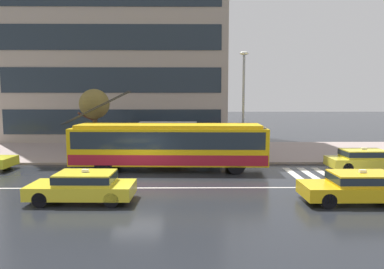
{
  "coord_description": "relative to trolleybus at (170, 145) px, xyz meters",
  "views": [
    {
      "loc": [
        2.66,
        -17.77,
        4.47
      ],
      "look_at": [
        2.88,
        2.96,
        2.16
      ],
      "focal_mm": 32.55,
      "sensor_mm": 36.0,
      "label": 1
    }
  ],
  "objects": [
    {
      "name": "ground_plane",
      "position": [
        -1.52,
        -2.99,
        -1.54
      ],
      "size": [
        160.0,
        160.0,
        0.0
      ],
      "primitive_type": "plane",
      "color": "#212328"
    },
    {
      "name": "sidewalk_slab",
      "position": [
        -1.52,
        6.6,
        -1.47
      ],
      "size": [
        80.0,
        10.0,
        0.14
      ],
      "primitive_type": "cube",
      "color": "gray",
      "rests_on": "ground_plane"
    },
    {
      "name": "crosswalk_stripe_edge_near",
      "position": [
        7.18,
        -1.69,
        -1.53
      ],
      "size": [
        0.44,
        4.4,
        0.01
      ],
      "primitive_type": "cube",
      "color": "beige",
      "rests_on": "ground_plane"
    },
    {
      "name": "crosswalk_stripe_inner_a",
      "position": [
        8.08,
        -1.69,
        -1.53
      ],
      "size": [
        0.44,
        4.4,
        0.01
      ],
      "primitive_type": "cube",
      "color": "beige",
      "rests_on": "ground_plane"
    },
    {
      "name": "crosswalk_stripe_center",
      "position": [
        8.98,
        -1.69,
        -1.53
      ],
      "size": [
        0.44,
        4.4,
        0.01
      ],
      "primitive_type": "cube",
      "color": "beige",
      "rests_on": "ground_plane"
    },
    {
      "name": "crosswalk_stripe_inner_b",
      "position": [
        9.88,
        -1.69,
        -1.53
      ],
      "size": [
        0.44,
        4.4,
        0.01
      ],
      "primitive_type": "cube",
      "color": "beige",
      "rests_on": "ground_plane"
    },
    {
      "name": "crosswalk_stripe_edge_far",
      "position": [
        10.78,
        -1.69,
        -1.53
      ],
      "size": [
        0.44,
        4.4,
        0.01
      ],
      "primitive_type": "cube",
      "color": "beige",
      "rests_on": "ground_plane"
    },
    {
      "name": "lane_centre_line",
      "position": [
        -1.52,
        -4.19,
        -1.53
      ],
      "size": [
        72.0,
        0.14,
        0.01
      ],
      "primitive_type": "cube",
      "color": "silver",
      "rests_on": "ground_plane"
    },
    {
      "name": "trolleybus",
      "position": [
        0.0,
        0.0,
        0.0
      ],
      "size": [
        12.21,
        2.89,
        4.77
      ],
      "color": "gold",
      "rests_on": "ground_plane"
    },
    {
      "name": "taxi_oncoming_far",
      "position": [
        8.32,
        -6.55,
        -0.83
      ],
      "size": [
        4.63,
        1.83,
        1.39
      ],
      "color": "gold",
      "rests_on": "ground_plane"
    },
    {
      "name": "taxi_ahead_of_bus",
      "position": [
        11.74,
        -0.29,
        -0.83
      ],
      "size": [
        4.46,
        1.82,
        1.39
      ],
      "color": "yellow",
      "rests_on": "ground_plane"
    },
    {
      "name": "taxi_oncoming_near",
      "position": [
        -3.31,
        -6.33,
        -0.83
      ],
      "size": [
        4.4,
        1.9,
        1.39
      ],
      "color": "yellow",
      "rests_on": "ground_plane"
    },
    {
      "name": "bus_shelter",
      "position": [
        -0.28,
        3.12,
        0.53
      ],
      "size": [
        3.99,
        1.89,
        2.52
      ],
      "color": "gray",
      "rests_on": "sidewalk_slab"
    },
    {
      "name": "pedestrian_at_shelter",
      "position": [
        2.58,
        2.27,
        0.08
      ],
      "size": [
        1.13,
        1.13,
        1.9
      ],
      "color": "navy",
      "rests_on": "sidewalk_slab"
    },
    {
      "name": "pedestrian_approaching_curb",
      "position": [
        4.39,
        3.09,
        0.18
      ],
      "size": [
        1.14,
        1.14,
        1.93
      ],
      "color": "#585644",
      "rests_on": "sidewalk_slab"
    },
    {
      "name": "pedestrian_walking_past",
      "position": [
        4.04,
        4.29,
        0.21
      ],
      "size": [
        1.59,
        1.59,
        1.95
      ],
      "color": "black",
      "rests_on": "sidewalk_slab"
    },
    {
      "name": "pedestrian_waiting_by_pole",
      "position": [
        0.24,
        3.23,
        0.21
      ],
      "size": [
        1.45,
        1.45,
        1.99
      ],
      "color": "brown",
      "rests_on": "sidewalk_slab"
    },
    {
      "name": "street_lamp",
      "position": [
        4.76,
        2.17,
        2.82
      ],
      "size": [
        0.6,
        0.32,
        7.19
      ],
      "color": "#8F9499",
      "rests_on": "sidewalk_slab"
    },
    {
      "name": "street_tree_bare",
      "position": [
        -5.75,
        4.85,
        2.26
      ],
      "size": [
        2.22,
        2.19,
        4.83
      ],
      "color": "#4E3925",
      "rests_on": "sidewalk_slab"
    }
  ]
}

